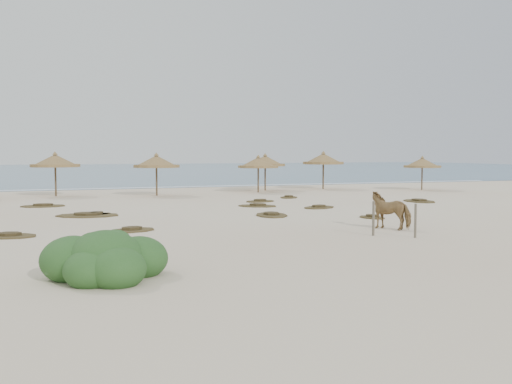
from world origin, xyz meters
The scene contains 25 objects.
ground centered at (0.00, 0.00, 0.00)m, with size 160.00×160.00×0.00m, color beige.
ocean centered at (0.00, 75.00, 0.00)m, with size 200.00×100.00×0.01m, color #275476.
foam_line centered at (0.00, 26.00, 0.00)m, with size 70.00×0.60×0.01m, color white.
palapa_2 centered at (-7.31, 18.97, 2.37)m, with size 4.02×4.02×3.05m.
palapa_3 centered at (-0.78, 17.07, 2.31)m, with size 4.04×4.04×2.97m.
palapa_4 centered at (6.91, 17.69, 2.18)m, with size 3.31×3.31×2.80m.
palapa_5 centered at (8.23, 19.68, 2.26)m, with size 3.74×3.74×2.92m.
palapa_6 centered at (13.22, 19.49, 2.40)m, with size 3.80×3.80×3.10m.
palapa_7 centered at (20.03, 15.72, 2.11)m, with size 3.16×3.16×2.72m.
horse centered at (4.69, -3.08, 0.73)m, with size 0.78×1.72×1.45m, color #9D7847.
fence_post_near centered at (3.05, -4.44, 0.62)m, with size 0.09×0.09×1.24m, color #665D4C.
fence_post_far centered at (4.14, -5.40, 0.60)m, with size 0.09×0.09×1.20m, color #665D4C.
bush centered at (-6.63, -8.32, 0.44)m, with size 3.00×2.65×1.35m.
scrub_0 centered at (-9.19, -0.27, 0.05)m, with size 2.23×1.82×0.16m.
scrub_1 centered at (-6.13, 5.66, 0.05)m, with size 3.29×2.54×0.16m.
scrub_2 centered at (-5.72, 5.94, 0.05)m, with size 1.83×1.58×0.16m.
scrub_3 centered at (3.00, 7.33, 0.05)m, with size 2.56×2.33×0.16m.
scrub_4 centered at (5.80, 5.37, 0.05)m, with size 2.37×2.04×0.16m.
scrub_5 centered at (13.24, 6.79, 0.05)m, with size 1.84×2.63×0.16m.
scrub_6 centered at (-8.11, 11.34, 0.05)m, with size 2.51×1.77×0.16m.
scrub_7 centered at (4.17, 10.04, 0.05)m, with size 2.05×1.55×0.16m.
scrub_9 centered at (2.01, 2.79, 0.05)m, with size 1.86×2.48×0.16m.
scrub_10 centered at (6.99, 12.16, 0.05)m, with size 1.84×2.03×0.16m.
scrub_11 centered at (-4.91, -0.23, 0.05)m, with size 2.06×1.60×0.16m.
scrub_12 centered at (5.94, 0.32, 0.05)m, with size 1.13×1.52×0.16m.
Camera 1 is at (-7.91, -21.99, 2.99)m, focal length 40.00 mm.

